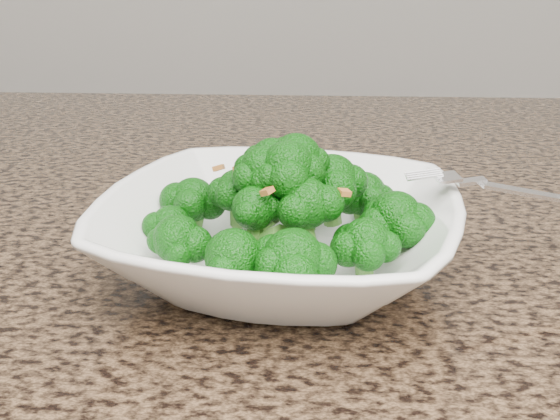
# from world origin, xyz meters

# --- Properties ---
(granite_counter) EXTENTS (1.64, 1.04, 0.03)m
(granite_counter) POSITION_xyz_m (0.00, 0.30, 0.89)
(granite_counter) COLOR brown
(granite_counter) RESTS_ON cabinet
(bowl) EXTENTS (0.29, 0.29, 0.06)m
(bowl) POSITION_xyz_m (0.10, 0.18, 0.93)
(bowl) COLOR white
(bowl) RESTS_ON granite_counter
(broccoli_pile) EXTENTS (0.22, 0.22, 0.07)m
(broccoli_pile) POSITION_xyz_m (0.10, 0.18, 0.99)
(broccoli_pile) COLOR #0D5A0A
(broccoli_pile) RESTS_ON bowl
(garlic_topping) EXTENTS (0.13, 0.13, 0.01)m
(garlic_topping) POSITION_xyz_m (0.10, 0.18, 1.03)
(garlic_topping) COLOR orange
(garlic_topping) RESTS_ON broccoli_pile
(fork) EXTENTS (0.17, 0.05, 0.01)m
(fork) POSITION_xyz_m (0.24, 0.20, 0.97)
(fork) COLOR silver
(fork) RESTS_ON bowl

